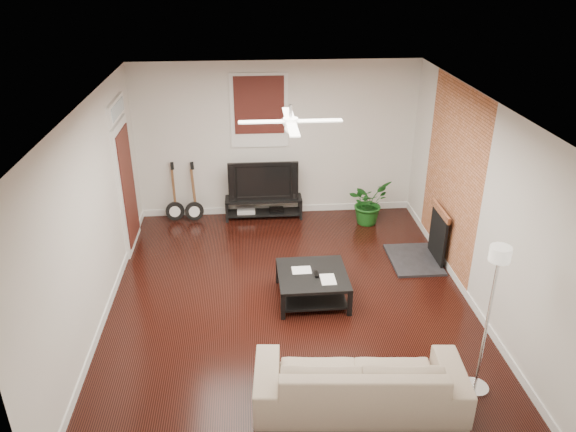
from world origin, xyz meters
TOP-DOWN VIEW (x-y plane):
  - room at (0.00, 0.00)m, footprint 5.01×6.01m
  - brick_accent at (2.49, 1.00)m, footprint 0.02×2.20m
  - fireplace at (2.20, 1.00)m, footprint 0.80×1.10m
  - window_back at (-0.30, 2.97)m, footprint 1.00×0.06m
  - door_left at (-2.46, 1.90)m, footprint 0.08×1.00m
  - tv_stand at (-0.26, 2.78)m, footprint 1.39×0.37m
  - tv at (-0.26, 2.80)m, footprint 1.25×0.16m
  - coffee_table at (0.32, 0.09)m, footprint 0.97×0.97m
  - sofa at (0.58, -1.95)m, footprint 2.30×1.05m
  - floor_lamp at (1.93, -1.85)m, footprint 0.32×0.32m
  - potted_plant at (1.59, 2.42)m, footprint 0.95×0.94m
  - guitar_left at (-1.87, 2.75)m, footprint 0.37×0.29m
  - guitar_right at (-1.52, 2.72)m, footprint 0.39×0.32m
  - ceiling_fan at (0.00, 0.00)m, footprint 1.24×1.24m

SIDE VIEW (x-z plane):
  - tv_stand at x=-0.26m, z-range 0.00..0.39m
  - coffee_table at x=0.32m, z-range 0.00..0.40m
  - sofa at x=0.58m, z-range 0.00..0.65m
  - potted_plant at x=1.59m, z-range 0.00..0.80m
  - fireplace at x=2.20m, z-range 0.00..0.92m
  - guitar_left at x=-1.87m, z-range 0.00..1.09m
  - guitar_right at x=-1.52m, z-range 0.00..1.09m
  - tv at x=-0.26m, z-range 0.39..1.11m
  - floor_lamp at x=1.93m, z-range 0.00..1.82m
  - door_left at x=-2.46m, z-range 0.00..2.50m
  - room at x=0.00m, z-range 0.00..2.80m
  - brick_accent at x=2.49m, z-range 0.00..2.80m
  - window_back at x=-0.30m, z-range 1.30..2.60m
  - ceiling_fan at x=0.00m, z-range 2.44..2.76m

